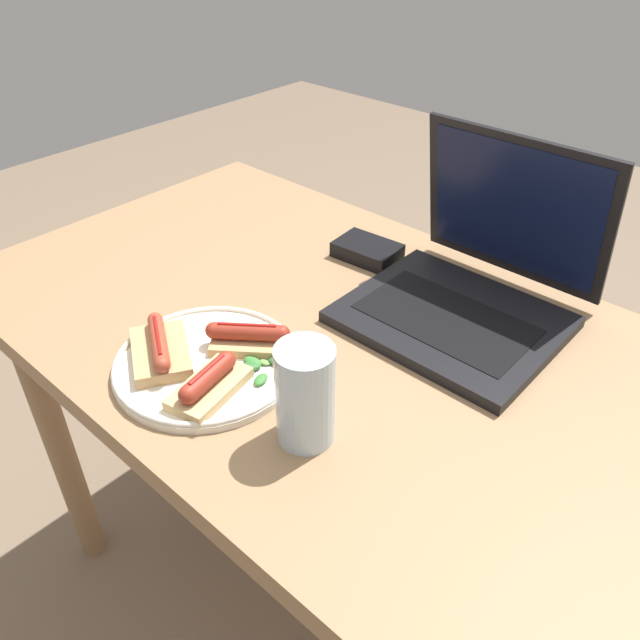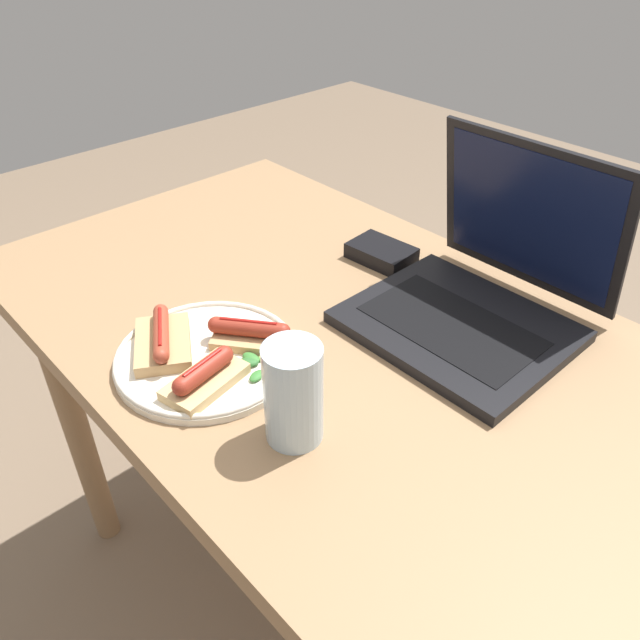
{
  "view_description": "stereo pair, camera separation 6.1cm",
  "coord_description": "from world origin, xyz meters",
  "px_view_note": "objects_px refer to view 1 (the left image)",
  "views": [
    {
      "loc": [
        0.41,
        -0.56,
        1.31
      ],
      "look_at": [
        -0.04,
        -0.06,
        0.82
      ],
      "focal_mm": 35.0,
      "sensor_mm": 36.0,
      "label": 1
    },
    {
      "loc": [
        0.45,
        -0.52,
        1.31
      ],
      "look_at": [
        -0.04,
        -0.06,
        0.82
      ],
      "focal_mm": 35.0,
      "sensor_mm": 36.0,
      "label": 2
    }
  ],
  "objects_px": {
    "plate": "(207,362)",
    "drinking_glass": "(305,395)",
    "laptop": "(470,287)",
    "external_drive": "(367,250)"
  },
  "relations": [
    {
      "from": "plate",
      "to": "external_drive",
      "type": "xyz_separation_m",
      "value": [
        -0.02,
        0.38,
        0.01
      ]
    },
    {
      "from": "laptop",
      "to": "drinking_glass",
      "type": "distance_m",
      "value": 0.35
    },
    {
      "from": "laptop",
      "to": "external_drive",
      "type": "xyz_separation_m",
      "value": [
        -0.22,
        0.03,
        -0.03
      ]
    },
    {
      "from": "plate",
      "to": "external_drive",
      "type": "height_order",
      "value": "external_drive"
    },
    {
      "from": "plate",
      "to": "external_drive",
      "type": "relative_size",
      "value": 2.22
    },
    {
      "from": "laptop",
      "to": "plate",
      "type": "distance_m",
      "value": 0.4
    },
    {
      "from": "plate",
      "to": "drinking_glass",
      "type": "height_order",
      "value": "drinking_glass"
    },
    {
      "from": "external_drive",
      "to": "drinking_glass",
      "type": "bearing_deg",
      "value": -65.83
    },
    {
      "from": "laptop",
      "to": "drinking_glass",
      "type": "bearing_deg",
      "value": -91.0
    },
    {
      "from": "drinking_glass",
      "to": "external_drive",
      "type": "xyz_separation_m",
      "value": [
        -0.21,
        0.38,
        -0.05
      ]
    }
  ]
}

